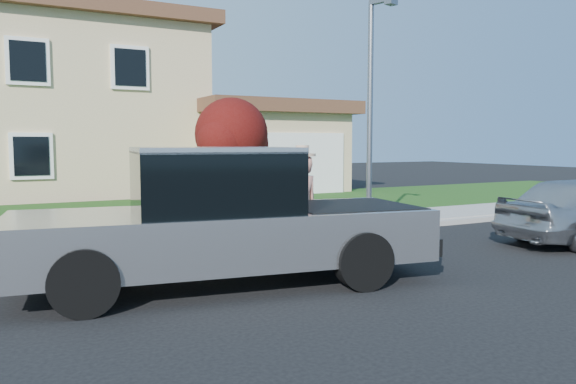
{
  "coord_description": "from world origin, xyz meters",
  "views": [
    {
      "loc": [
        -3.42,
        -7.37,
        2.02
      ],
      "look_at": [
        0.99,
        0.88,
        1.2
      ],
      "focal_mm": 35.0,
      "sensor_mm": 36.0,
      "label": 1
    }
  ],
  "objects_px": {
    "woman": "(302,203)",
    "ornamental_tree": "(233,138)",
    "street_lamp": "(372,102)",
    "pickup_truck": "(222,221)",
    "trash_bin": "(259,203)"
  },
  "relations": [
    {
      "from": "woman",
      "to": "ornamental_tree",
      "type": "bearing_deg",
      "value": -110.79
    },
    {
      "from": "woman",
      "to": "ornamental_tree",
      "type": "xyz_separation_m",
      "value": [
        1.37,
        6.56,
        1.23
      ]
    },
    {
      "from": "woman",
      "to": "street_lamp",
      "type": "distance_m",
      "value": 3.49
    },
    {
      "from": "pickup_truck",
      "to": "ornamental_tree",
      "type": "relative_size",
      "value": 1.91
    },
    {
      "from": "street_lamp",
      "to": "ornamental_tree",
      "type": "bearing_deg",
      "value": 84.86
    },
    {
      "from": "pickup_truck",
      "to": "ornamental_tree",
      "type": "xyz_separation_m",
      "value": [
        3.42,
        7.87,
        1.26
      ]
    },
    {
      "from": "ornamental_tree",
      "to": "woman",
      "type": "bearing_deg",
      "value": -101.81
    },
    {
      "from": "woman",
      "to": "trash_bin",
      "type": "relative_size",
      "value": 1.96
    },
    {
      "from": "pickup_truck",
      "to": "street_lamp",
      "type": "xyz_separation_m",
      "value": [
        4.58,
        2.67,
        2.01
      ]
    },
    {
      "from": "woman",
      "to": "ornamental_tree",
      "type": "relative_size",
      "value": 0.61
    },
    {
      "from": "pickup_truck",
      "to": "woman",
      "type": "xyz_separation_m",
      "value": [
        2.05,
        1.31,
        0.02
      ]
    },
    {
      "from": "pickup_truck",
      "to": "woman",
      "type": "bearing_deg",
      "value": 41.37
    },
    {
      "from": "ornamental_tree",
      "to": "trash_bin",
      "type": "bearing_deg",
      "value": -103.75
    },
    {
      "from": "ornamental_tree",
      "to": "trash_bin",
      "type": "xyz_separation_m",
      "value": [
        -0.92,
        -3.75,
        -1.51
      ]
    },
    {
      "from": "trash_bin",
      "to": "woman",
      "type": "bearing_deg",
      "value": -98.78
    }
  ]
}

